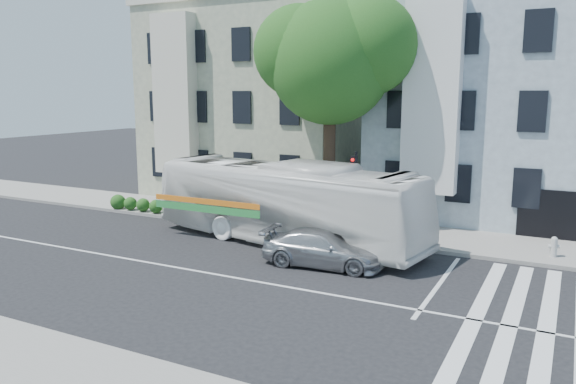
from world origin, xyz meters
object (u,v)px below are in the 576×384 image
Objects in this scene: traffic_signal at (354,183)px; fire_hydrant at (554,246)px; bus at (286,202)px; sedan at (323,248)px.

traffic_signal is 7.92m from fire_hydrant.
bus is 2.76× the size of sedan.
sedan is at bearing -73.44° from traffic_signal.
bus is at bearing -167.13° from fire_hydrant.
traffic_signal reaches higher than bus.
traffic_signal reaches higher than sedan.
traffic_signal is at bearing -44.51° from bus.
bus is 10.35m from fire_hydrant.
traffic_signal is (2.35, 1.70, 0.72)m from bus.
bus reaches higher than fire_hydrant.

